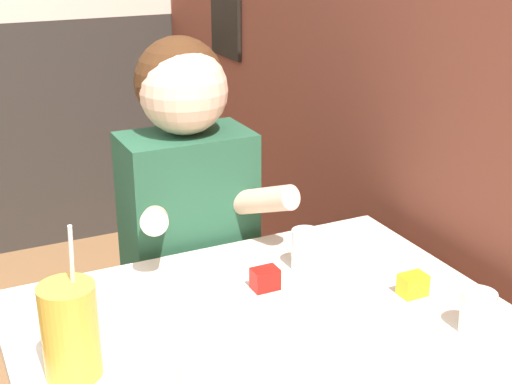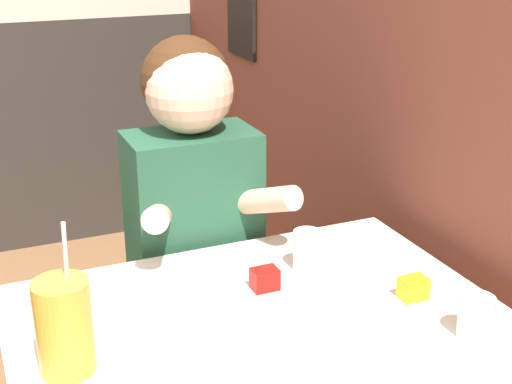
% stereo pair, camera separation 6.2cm
% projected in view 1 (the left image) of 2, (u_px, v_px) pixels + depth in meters
% --- Properties ---
extents(main_table, '(1.03, 0.77, 0.75)m').
position_uv_depth(main_table, '(266.00, 350.00, 1.52)').
color(main_table, beige).
rests_on(main_table, ground_plane).
extents(person_seated, '(0.42, 0.42, 1.26)m').
position_uv_depth(person_seated, '(189.00, 248.00, 1.95)').
color(person_seated, '#235138').
rests_on(person_seated, ground_plane).
extents(cocktail_pitcher, '(0.10, 0.10, 0.30)m').
position_uv_depth(cocktail_pitcher, '(70.00, 331.00, 1.28)').
color(cocktail_pitcher, gold).
rests_on(cocktail_pitcher, main_table).
extents(glass_near_pitcher, '(0.07, 0.07, 0.10)m').
position_uv_depth(glass_near_pitcher, '(305.00, 249.00, 1.70)').
color(glass_near_pitcher, silver).
rests_on(glass_near_pitcher, main_table).
extents(glass_center, '(0.07, 0.07, 0.09)m').
position_uv_depth(glass_center, '(478.00, 312.00, 1.44)').
color(glass_center, silver).
rests_on(glass_center, main_table).
extents(condiment_ketchup, '(0.06, 0.04, 0.05)m').
position_uv_depth(condiment_ketchup, '(265.00, 279.00, 1.61)').
color(condiment_ketchup, '#B7140F').
rests_on(condiment_ketchup, main_table).
extents(condiment_mustard, '(0.06, 0.04, 0.05)m').
position_uv_depth(condiment_mustard, '(413.00, 285.00, 1.59)').
color(condiment_mustard, yellow).
rests_on(condiment_mustard, main_table).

